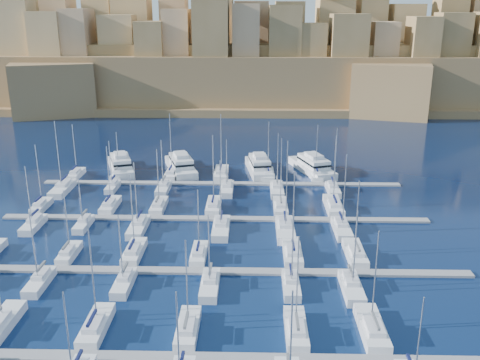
{
  "coord_description": "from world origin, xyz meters",
  "views": [
    {
      "loc": [
        7.44,
        -87.75,
        40.12
      ],
      "look_at": [
        5.12,
        6.0,
        9.55
      ],
      "focal_mm": 40.0,
      "sensor_mm": 36.0,
      "label": 1
    }
  ],
  "objects_px": {
    "sailboat_2": "(96,326)",
    "motor_yacht_a": "(121,165)",
    "motor_yacht_b": "(181,165)",
    "motor_yacht_c": "(259,166)",
    "sailboat_4": "(296,329)",
    "motor_yacht_d": "(313,166)"
  },
  "relations": [
    {
      "from": "motor_yacht_b",
      "to": "motor_yacht_c",
      "type": "relative_size",
      "value": 1.07
    },
    {
      "from": "sailboat_2",
      "to": "motor_yacht_a",
      "type": "relative_size",
      "value": 0.9
    },
    {
      "from": "motor_yacht_b",
      "to": "motor_yacht_c",
      "type": "bearing_deg",
      "value": -1.41
    },
    {
      "from": "sailboat_2",
      "to": "motor_yacht_d",
      "type": "xyz_separation_m",
      "value": [
        35.29,
        70.64,
        0.96
      ]
    },
    {
      "from": "sailboat_2",
      "to": "motor_yacht_c",
      "type": "xyz_separation_m",
      "value": [
        21.79,
        70.02,
        0.96
      ]
    },
    {
      "from": "sailboat_2",
      "to": "motor_yacht_d",
      "type": "relative_size",
      "value": 0.84
    },
    {
      "from": "motor_yacht_c",
      "to": "motor_yacht_d",
      "type": "height_order",
      "value": "same"
    },
    {
      "from": "sailboat_4",
      "to": "motor_yacht_d",
      "type": "height_order",
      "value": "sailboat_4"
    },
    {
      "from": "motor_yacht_c",
      "to": "sailboat_4",
      "type": "bearing_deg",
      "value": -86.69
    },
    {
      "from": "sailboat_2",
      "to": "motor_yacht_a",
      "type": "bearing_deg",
      "value": 100.86
    },
    {
      "from": "motor_yacht_a",
      "to": "sailboat_2",
      "type": "bearing_deg",
      "value": -79.14
    },
    {
      "from": "sailboat_2",
      "to": "motor_yacht_d",
      "type": "distance_m",
      "value": 78.98
    },
    {
      "from": "motor_yacht_c",
      "to": "motor_yacht_b",
      "type": "bearing_deg",
      "value": 178.59
    },
    {
      "from": "sailboat_2",
      "to": "motor_yacht_a",
      "type": "distance_m",
      "value": 71.35
    },
    {
      "from": "motor_yacht_b",
      "to": "motor_yacht_c",
      "type": "distance_m",
      "value": 19.92
    },
    {
      "from": "sailboat_2",
      "to": "motor_yacht_b",
      "type": "relative_size",
      "value": 0.85
    },
    {
      "from": "motor_yacht_a",
      "to": "motor_yacht_b",
      "type": "xyz_separation_m",
      "value": [
        15.31,
        0.44,
        0.0
      ]
    },
    {
      "from": "sailboat_2",
      "to": "motor_yacht_a",
      "type": "height_order",
      "value": "sailboat_2"
    },
    {
      "from": "sailboat_2",
      "to": "motor_yacht_b",
      "type": "bearing_deg",
      "value": 88.48
    },
    {
      "from": "sailboat_4",
      "to": "motor_yacht_c",
      "type": "relative_size",
      "value": 0.79
    },
    {
      "from": "sailboat_2",
      "to": "motor_yacht_a",
      "type": "xyz_separation_m",
      "value": [
        -13.44,
        70.07,
        0.96
      ]
    },
    {
      "from": "sailboat_4",
      "to": "motor_yacht_d",
      "type": "bearing_deg",
      "value": 82.39
    }
  ]
}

